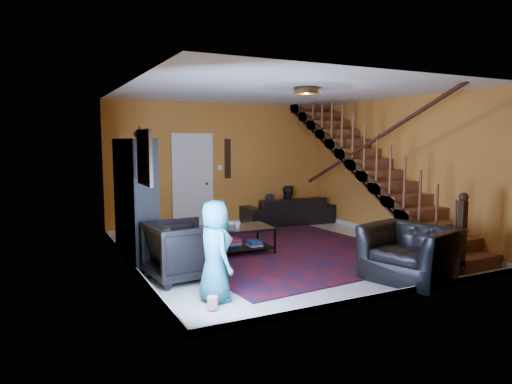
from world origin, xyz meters
The scene contains 21 objects.
floor centered at (0.00, 0.00, 0.00)m, with size 5.50×5.50×0.00m, color beige.
room centered at (-1.33, 1.33, 0.05)m, with size 5.50×5.50×5.50m.
staircase centered at (2.12, 0.00, 1.40)m, with size 0.95×5.02×3.18m.
bookshelf centered at (-2.40, 0.60, 0.96)m, with size 0.35×1.80×2.00m.
door centered at (-0.70, 2.73, 1.02)m, with size 0.82×0.05×2.05m, color silver.
framed_picture centered at (-2.57, -0.90, 1.75)m, with size 0.04×0.74×0.74m, color maroon.
wall_hanging centered at (0.15, 2.73, 1.55)m, with size 0.14×0.03×0.90m, color black.
ceiling_fixture centered at (0.00, -0.80, 2.74)m, with size 0.40×0.40×0.10m, color #3F2814.
rug centered at (0.07, 0.07, 0.01)m, with size 3.67×4.19×0.02m, color #480C14.
sofa centered at (1.50, 2.30, 0.32)m, with size 2.16×0.84×0.63m, color black.
armchair_left centered at (-2.05, -0.82, 0.42)m, with size 0.90×0.92×0.84m, color black.
armchair_right centered at (0.85, -2.25, 0.38)m, with size 1.18×1.03×0.76m, color black.
person_adult_a centered at (1.01, 2.35, 0.14)m, with size 0.43×0.28×1.18m, color black.
person_adult_b centered at (1.50, 2.35, 0.22)m, with size 0.65×0.51×1.35m, color black.
person_child centered at (-1.95, -1.83, 0.63)m, with size 0.62×0.40×1.26m, color #1C576B.
coffee_table centered at (-0.79, 0.18, 0.28)m, with size 1.29×0.80×0.48m.
cup_a centered at (-1.00, 0.24, 0.53)m, with size 0.12×0.12×0.10m, color #999999.
cup_b centered at (-0.79, 0.09, 0.53)m, with size 0.11×0.11×0.10m, color #999999.
bowl centered at (-0.83, 0.33, 0.50)m, with size 0.21×0.21×0.05m, color #999999.
vase centered at (-2.41, 0.10, 2.10)m, with size 0.18×0.18×0.19m, color #999999.
popcorn_bucket centered at (-2.10, -2.12, 0.09)m, with size 0.13×0.13×0.15m, color red.
Camera 1 is at (-3.92, -6.94, 1.98)m, focal length 32.00 mm.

